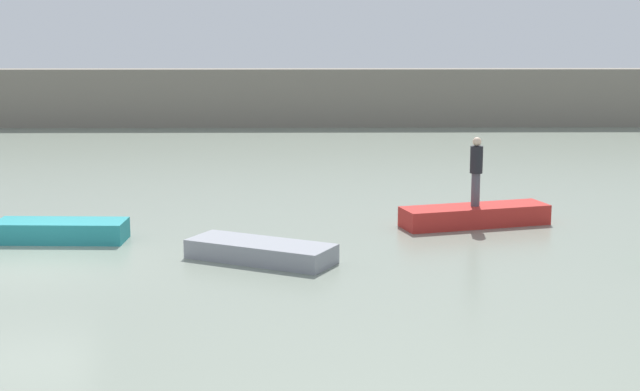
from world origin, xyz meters
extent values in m
plane|color=gray|center=(0.00, 0.00, 0.00)|extent=(120.00, 120.00, 0.00)
cube|color=gray|center=(0.00, 26.52, 1.41)|extent=(80.00, 1.20, 2.81)
cube|color=teal|center=(0.17, 2.07, 0.25)|extent=(3.09, 1.16, 0.49)
cube|color=gray|center=(5.00, 0.15, 0.21)|extent=(3.42, 2.51, 0.42)
cube|color=red|center=(10.28, 3.68, 0.25)|extent=(3.94, 2.02, 0.51)
cylinder|color=#4C4C56|center=(10.28, 3.68, 0.93)|extent=(0.22, 0.22, 0.85)
cylinder|color=black|center=(10.28, 3.68, 1.70)|extent=(0.32, 0.32, 0.69)
sphere|color=beige|center=(10.28, 3.68, 2.15)|extent=(0.22, 0.22, 0.22)
camera|label=1|loc=(6.03, -19.99, 5.18)|focal=53.41mm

